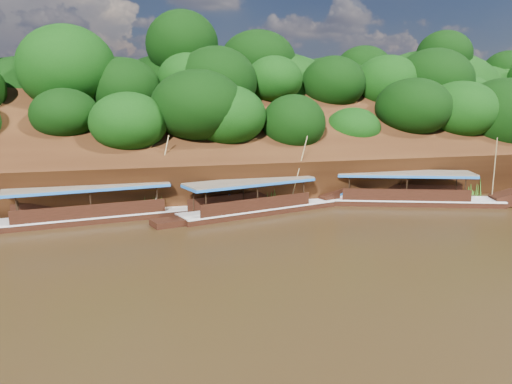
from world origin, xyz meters
TOP-DOWN VIEW (x-y plane):
  - ground at (0.00, 0.00)m, footprint 160.00×160.00m
  - riverbank at (-0.01, 22.73)m, footprint 120.00×30.06m
  - boat_0 at (14.57, 7.42)m, footprint 16.11×7.45m
  - boat_1 at (1.58, 8.22)m, footprint 14.91×6.01m
  - boat_2 at (-9.60, 8.92)m, footprint 16.64×4.49m
  - reeds at (-4.17, 9.56)m, footprint 51.05×2.32m

SIDE VIEW (x-z plane):
  - ground at x=0.00m, z-range 0.00..0.00m
  - boat_1 at x=1.58m, z-range -2.53..3.69m
  - boat_2 at x=-9.60m, z-range -2.59..3.76m
  - boat_0 at x=14.57m, z-range -2.43..3.62m
  - reeds at x=-4.17m, z-range -0.13..1.92m
  - riverbank at x=-0.01m, z-range -7.81..11.59m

